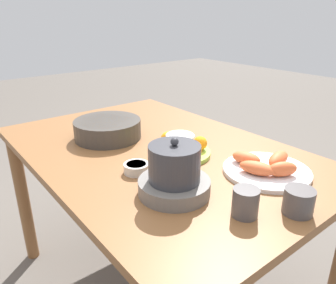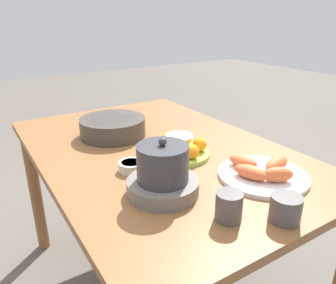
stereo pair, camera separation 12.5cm
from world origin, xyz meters
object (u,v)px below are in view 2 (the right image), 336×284
object	(u,v)px
sauce_bowl	(131,166)
cake_plate	(179,147)
warming_pot	(163,174)
dining_table	(158,170)
serving_bowl	(113,126)
cup_near	(285,209)
cup_far	(229,206)
seafood_platter	(263,172)

from	to	relation	value
sauce_bowl	cake_plate	bearing A→B (deg)	-84.33
sauce_bowl	warming_pot	xyz separation A→B (m)	(-0.18, -0.01, 0.05)
dining_table	warming_pot	xyz separation A→B (m)	(-0.31, 0.16, 0.16)
dining_table	warming_pot	distance (m)	0.38
dining_table	serving_bowl	world-z (taller)	serving_bowl
serving_bowl	cup_near	world-z (taller)	serving_bowl
cake_plate	cup_near	world-z (taller)	cake_plate
cup_far	dining_table	bearing A→B (deg)	-9.84
cake_plate	cup_near	size ratio (longest dim) A/B	2.86
serving_bowl	seafood_platter	xyz separation A→B (m)	(-0.62, -0.25, -0.02)
dining_table	serving_bowl	distance (m)	0.28
dining_table	cup_far	xyz separation A→B (m)	(-0.51, 0.09, 0.14)
dining_table	seafood_platter	size ratio (longest dim) A/B	4.55
dining_table	cup_far	bearing A→B (deg)	170.16
cup_near	warming_pot	distance (m)	0.35
sauce_bowl	seafood_platter	world-z (taller)	seafood_platter
serving_bowl	dining_table	bearing A→B (deg)	-157.90
cake_plate	warming_pot	distance (m)	0.29
cup_near	warming_pot	world-z (taller)	warming_pot
dining_table	cake_plate	xyz separation A→B (m)	(-0.10, -0.03, 0.13)
cake_plate	serving_bowl	bearing A→B (deg)	20.88
cup_near	cup_far	world-z (taller)	cup_far
serving_bowl	cup_far	bearing A→B (deg)	-179.79
dining_table	cup_far	distance (m)	0.54
cup_near	warming_pot	xyz separation A→B (m)	(0.28, 0.19, 0.03)
cake_plate	serving_bowl	distance (m)	0.35
cake_plate	seafood_platter	world-z (taller)	cake_plate
sauce_bowl	cup_near	xyz separation A→B (m)	(-0.47, -0.21, 0.02)
seafood_platter	warming_pot	xyz separation A→B (m)	(0.09, 0.33, 0.04)
sauce_bowl	seafood_platter	xyz separation A→B (m)	(-0.27, -0.34, 0.00)
cake_plate	cup_far	world-z (taller)	cake_plate
serving_bowl	cup_near	distance (m)	0.83
serving_bowl	sauce_bowl	xyz separation A→B (m)	(-0.35, 0.08, -0.03)
serving_bowl	cup_far	world-z (taller)	serving_bowl
cake_plate	cup_far	xyz separation A→B (m)	(-0.41, 0.12, 0.01)
serving_bowl	seafood_platter	size ratio (longest dim) A/B	0.97
serving_bowl	sauce_bowl	distance (m)	0.36
seafood_platter	cup_far	bearing A→B (deg)	114.53
serving_bowl	cup_near	bearing A→B (deg)	-171.47
seafood_platter	cup_near	world-z (taller)	cup_near
cup_far	warming_pot	world-z (taller)	warming_pot
dining_table	sauce_bowl	xyz separation A→B (m)	(-0.12, 0.18, 0.11)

